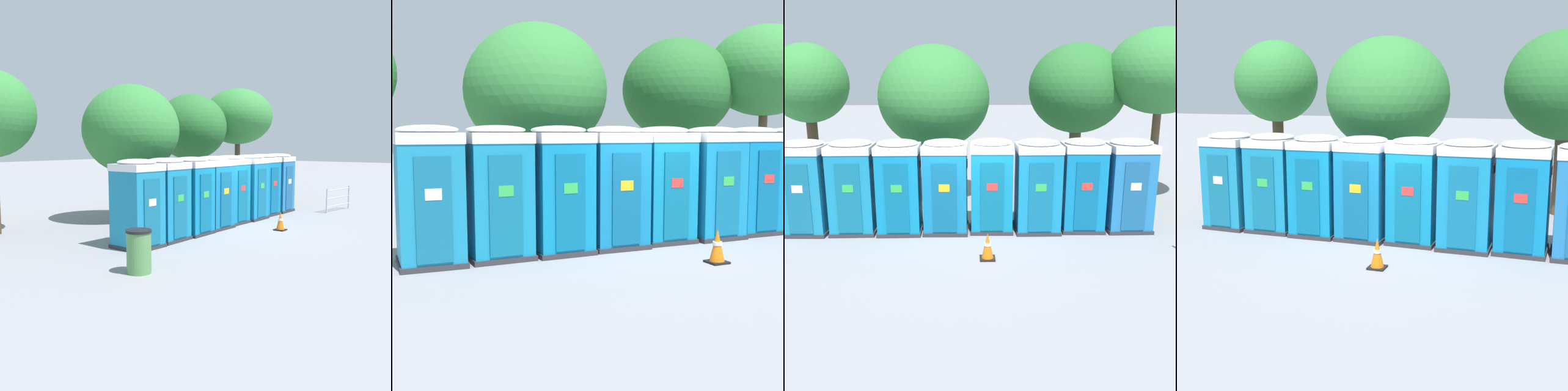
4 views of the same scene
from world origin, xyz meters
TOP-DOWN VIEW (x-y plane):
  - ground_plane at (0.00, 0.00)m, footprint 120.00×120.00m
  - portapotty_0 at (-4.39, 0.28)m, footprint 1.22×1.24m
  - portapotty_1 at (-3.13, 0.31)m, footprint 1.22×1.22m
  - portapotty_2 at (-1.88, 0.27)m, footprint 1.18×1.22m
  - portapotty_3 at (-0.63, 0.30)m, footprint 1.23×1.22m
  - portapotty_4 at (0.62, 0.38)m, footprint 1.19×1.23m
  - portapotty_5 at (1.88, 0.28)m, footprint 1.21×1.21m
  - portapotty_6 at (3.13, 0.38)m, footprint 1.19×1.23m
  - portapotty_7 at (4.38, 0.33)m, footprint 1.23×1.21m
  - street_tree_0 at (-1.13, 3.73)m, footprint 3.68×3.68m
  - street_tree_1 at (6.36, 3.60)m, footprint 3.51×3.51m
  - street_tree_2 at (3.87, 4.68)m, footprint 3.43×3.43m
  - trash_can at (-6.26, -1.56)m, footprint 0.60×0.60m
  - traffic_cone at (0.42, -1.81)m, footprint 0.36×0.36m
  - event_barrier at (6.20, -1.75)m, footprint 2.04×0.34m

SIDE VIEW (x-z plane):
  - ground_plane at x=0.00m, z-range 0.00..0.00m
  - traffic_cone at x=0.42m, z-range -0.01..0.63m
  - trash_can at x=-6.26m, z-range 0.00..1.01m
  - event_barrier at x=6.20m, z-range 0.04..1.09m
  - portapotty_7 at x=4.38m, z-range 0.01..2.55m
  - portapotty_5 at x=1.88m, z-range 0.01..2.55m
  - portapotty_3 at x=-0.63m, z-range 0.01..2.55m
  - portapotty_1 at x=-3.13m, z-range 0.01..2.55m
  - portapotty_0 at x=-4.39m, z-range 0.01..2.55m
  - portapotty_2 at x=-1.88m, z-range 0.01..2.55m
  - portapotty_4 at x=0.62m, z-range 0.01..2.55m
  - portapotty_6 at x=3.13m, z-range 0.01..2.55m
  - street_tree_0 at x=-1.13m, z-range 0.88..6.06m
  - street_tree_2 at x=3.87m, z-range 1.06..6.37m
  - street_tree_1 at x=6.36m, z-range 1.45..7.17m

